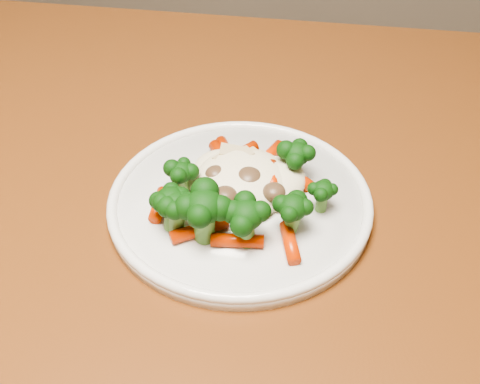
{
  "coord_description": "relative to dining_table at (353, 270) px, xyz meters",
  "views": [
    {
      "loc": [
        0.15,
        -0.54,
        1.14
      ],
      "look_at": [
        0.07,
        -0.13,
        0.77
      ],
      "focal_mm": 45.0,
      "sensor_mm": 36.0,
      "label": 1
    }
  ],
  "objects": [
    {
      "name": "dining_table",
      "position": [
        0.0,
        0.0,
        0.0
      ],
      "size": [
        1.16,
        0.79,
        0.75
      ],
      "rotation": [
        0.0,
        0.0,
        0.03
      ],
      "color": "brown",
      "rests_on": "ground"
    },
    {
      "name": "meal",
      "position": [
        -0.12,
        -0.05,
        0.14
      ],
      "size": [
        0.17,
        0.17,
        0.05
      ],
      "color": "#FBEFC9",
      "rests_on": "plate"
    },
    {
      "name": "plate",
      "position": [
        -0.12,
        -0.04,
        0.11
      ],
      "size": [
        0.25,
        0.25,
        0.01
      ],
      "primitive_type": "cylinder",
      "color": "white",
      "rests_on": "dining_table"
    }
  ]
}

